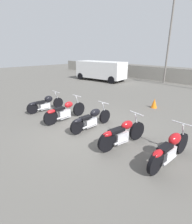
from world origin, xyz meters
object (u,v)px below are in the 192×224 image
at_px(light_pole_left, 171,25).
at_px(motorcycle_slot_0, 45,103).
at_px(parked_van, 101,70).
at_px(motorcycle_slot_1, 65,112).
at_px(motorcycle_slot_3, 122,134).
at_px(motorcycle_slot_2, 91,119).
at_px(traffic_cone_far, 154,103).
at_px(motorcycle_slot_4, 170,149).

xyz_separation_m(light_pole_left, motorcycle_slot_0, (-0.33, -12.32, -4.65)).
distance_m(motorcycle_slot_0, parked_van, 10.31).
relative_size(motorcycle_slot_1, motorcycle_slot_3, 1.11).
bearing_deg(motorcycle_slot_2, traffic_cone_far, 83.59).
bearing_deg(parked_van, motorcycle_slot_2, 34.98).
xyz_separation_m(parked_van, traffic_cone_far, (8.64, -4.39, -0.82)).
relative_size(motorcycle_slot_1, motorcycle_slot_2, 1.04).
height_order(light_pole_left, parked_van, light_pole_left).
relative_size(light_pole_left, motorcycle_slot_1, 3.90).
relative_size(motorcycle_slot_0, motorcycle_slot_3, 1.01).
distance_m(light_pole_left, motorcycle_slot_4, 14.23).
distance_m(motorcycle_slot_0, motorcycle_slot_1, 1.81).
xyz_separation_m(motorcycle_slot_2, traffic_cone_far, (0.37, 4.32, -0.15)).
relative_size(motorcycle_slot_4, parked_van, 0.40).
xyz_separation_m(motorcycle_slot_0, motorcycle_slot_2, (3.28, 0.29, 0.01)).
bearing_deg(motorcycle_slot_1, light_pole_left, 93.67).
distance_m(motorcycle_slot_3, traffic_cone_far, 4.67).
bearing_deg(motorcycle_slot_3, motorcycle_slot_1, -170.04).
xyz_separation_m(light_pole_left, motorcycle_slot_3, (4.66, -12.19, -4.61)).
bearing_deg(parked_van, light_pole_left, 113.48).
height_order(motorcycle_slot_1, motorcycle_slot_2, motorcycle_slot_1).
bearing_deg(light_pole_left, motorcycle_slot_0, -91.53).
bearing_deg(traffic_cone_far, motorcycle_slot_0, -128.36).
bearing_deg(motorcycle_slot_4, parked_van, 144.81).
height_order(motorcycle_slot_0, motorcycle_slot_4, motorcycle_slot_4).
height_order(motorcycle_slot_3, parked_van, parked_van).
bearing_deg(motorcycle_slot_2, motorcycle_slot_3, -6.77).
distance_m(motorcycle_slot_0, motorcycle_slot_4, 6.51).
distance_m(motorcycle_slot_1, parked_van, 11.29).
relative_size(motorcycle_slot_2, motorcycle_slot_3, 1.06).
distance_m(motorcycle_slot_4, traffic_cone_far, 5.12).
distance_m(motorcycle_slot_1, motorcycle_slot_2, 1.50).
height_order(motorcycle_slot_0, traffic_cone_far, motorcycle_slot_0).
xyz_separation_m(light_pole_left, motorcycle_slot_1, (1.48, -12.32, -4.63)).
height_order(motorcycle_slot_2, motorcycle_slot_3, motorcycle_slot_3).
xyz_separation_m(motorcycle_slot_0, parked_van, (-4.99, 9.00, 0.68)).
xyz_separation_m(light_pole_left, motorcycle_slot_2, (2.95, -12.03, -4.64)).
bearing_deg(light_pole_left, parked_van, -147.97).
distance_m(motorcycle_slot_1, motorcycle_slot_4, 4.70).
bearing_deg(motorcycle_slot_1, motorcycle_slot_4, 1.09).
relative_size(light_pole_left, motorcycle_slot_2, 4.07).
bearing_deg(light_pole_left, motorcycle_slot_2, -76.21).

